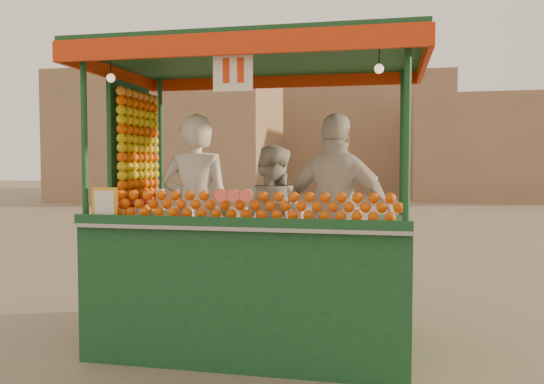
% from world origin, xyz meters
% --- Properties ---
extents(ground, '(90.00, 90.00, 0.00)m').
position_xyz_m(ground, '(0.00, 0.00, 0.00)').
color(ground, '#756853').
rests_on(ground, ground).
extents(building_left, '(10.00, 6.00, 6.00)m').
position_xyz_m(building_left, '(-9.00, 20.00, 3.00)').
color(building_left, '#977356').
rests_on(building_left, ground).
extents(building_right, '(9.00, 6.00, 5.00)m').
position_xyz_m(building_right, '(7.00, 24.00, 2.50)').
color(building_right, '#977356').
rests_on(building_right, ground).
extents(building_center, '(14.00, 7.00, 7.00)m').
position_xyz_m(building_center, '(-2.00, 30.00, 3.50)').
color(building_center, '#977356').
rests_on(building_center, ground).
extents(juice_cart, '(3.18, 2.06, 2.89)m').
position_xyz_m(juice_cart, '(0.07, -0.15, 0.94)').
color(juice_cart, '#0F3A20').
rests_on(juice_cart, ground).
extents(vendor_left, '(0.77, 0.56, 1.95)m').
position_xyz_m(vendor_left, '(-0.49, -0.03, 1.31)').
color(vendor_left, silver).
rests_on(vendor_left, ground).
extents(vendor_middle, '(0.94, 0.82, 1.64)m').
position_xyz_m(vendor_middle, '(0.19, 0.40, 1.16)').
color(vendor_middle, beige).
rests_on(vendor_middle, ground).
extents(vendor_right, '(1.22, 0.76, 1.95)m').
position_xyz_m(vendor_right, '(0.92, 0.06, 1.31)').
color(vendor_right, beige).
rests_on(vendor_right, ground).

